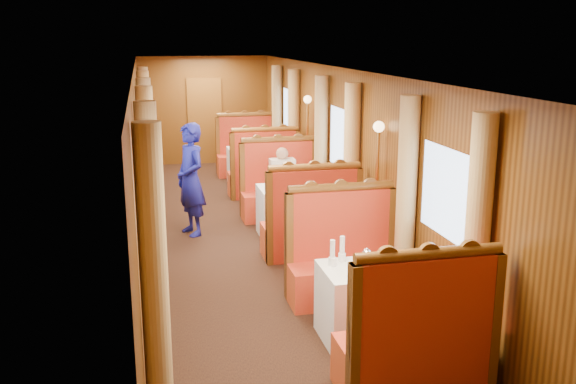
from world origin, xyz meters
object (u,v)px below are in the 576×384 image
object	(u,v)px
banquette_mid_aft	(280,192)
banquette_far_aft	(247,155)
fruit_plate	(409,267)
banquette_mid_fwd	(311,227)
teapot_left	(361,266)
table_mid	(294,211)
banquette_near_aft	(344,264)
teapot_right	(379,265)
banquette_near_fwd	(416,345)
teapot_back	(367,259)
rose_vase_far	(254,139)
passenger	(283,176)
steward	(191,180)
banquette_far_fwd	(264,174)
tea_tray	(372,270)
rose_vase_mid	(293,176)
table_far	(255,166)
table_near	(374,303)

from	to	relation	value
banquette_mid_aft	banquette_far_aft	xyz separation A→B (m)	(0.00, 3.50, 0.00)
banquette_mid_aft	fruit_plate	world-z (taller)	banquette_mid_aft
banquette_mid_aft	banquette_far_aft	bearing A→B (deg)	90.00
banquette_mid_fwd	teapot_left	xyz separation A→B (m)	(-0.19, -2.59, 0.39)
table_mid	banquette_near_aft	bearing A→B (deg)	-90.00
banquette_mid_aft	teapot_right	bearing A→B (deg)	-90.06
banquette_near_fwd	teapot_back	distance (m)	1.17
banquette_mid_fwd	teapot_back	distance (m)	2.43
banquette_mid_aft	teapot_left	size ratio (longest dim) A/B	8.50
rose_vase_far	passenger	bearing A→B (deg)	-89.86
rose_vase_far	steward	size ratio (longest dim) A/B	0.21
banquette_near_aft	teapot_left	bearing A→B (deg)	-99.68
banquette_mid_fwd	fruit_plate	bearing A→B (deg)	-83.30
banquette_far_fwd	banquette_near_fwd	bearing A→B (deg)	-90.00
tea_tray	teapot_right	xyz separation A→B (m)	(0.06, -0.02, 0.05)
banquette_far_aft	banquette_far_fwd	bearing A→B (deg)	-90.00
banquette_near_aft	steward	xyz separation A→B (m)	(-1.50, 2.88, 0.43)
fruit_plate	rose_vase_far	bearing A→B (deg)	92.51
banquette_near_aft	teapot_back	bearing A→B (deg)	-93.87
table_mid	rose_vase_mid	xyz separation A→B (m)	(-0.02, -0.02, 0.55)
banquette_far_fwd	fruit_plate	xyz separation A→B (m)	(0.30, -6.10, 0.35)
rose_vase_far	steward	world-z (taller)	steward
teapot_right	rose_vase_far	bearing A→B (deg)	82.69
banquette_mid_aft	steward	size ratio (longest dim) A/B	0.78
banquette_far_fwd	fruit_plate	size ratio (longest dim) A/B	5.80
banquette_far_fwd	teapot_back	bearing A→B (deg)	-90.61
banquette_mid_fwd	banquette_near_aft	bearing A→B (deg)	-90.00
table_far	steward	distance (m)	3.48
passenger	rose_vase_far	bearing A→B (deg)	90.14
table_near	banquette_far_aft	size ratio (longest dim) A/B	0.78
table_mid	rose_vase_mid	world-z (taller)	rose_vase_mid
banquette_mid_fwd	table_far	xyz separation A→B (m)	(0.00, 4.51, -0.05)
table_near	banquette_near_fwd	size ratio (longest dim) A/B	0.78
banquette_mid_fwd	passenger	world-z (taller)	banquette_mid_fwd
banquette_mid_aft	steward	world-z (taller)	steward
banquette_near_fwd	banquette_far_aft	bearing A→B (deg)	90.00
banquette_near_aft	rose_vase_far	bearing A→B (deg)	90.06
banquette_mid_fwd	banquette_far_aft	bearing A→B (deg)	90.00
table_mid	banquette_mid_aft	xyz separation A→B (m)	(0.00, 1.01, 0.05)
banquette_mid_aft	tea_tray	size ratio (longest dim) A/B	3.94
teapot_left	passenger	distance (m)	4.42
banquette_mid_aft	banquette_far_fwd	xyz separation A→B (m)	(0.00, 1.47, 0.00)
table_mid	teapot_right	xyz separation A→B (m)	(-0.00, -3.60, 0.43)
table_near	table_mid	size ratio (longest dim) A/B	1.00
rose_vase_mid	steward	xyz separation A→B (m)	(-1.48, 0.42, -0.07)
table_mid	passenger	world-z (taller)	passenger
rose_vase_mid	passenger	world-z (taller)	passenger
banquette_mid_fwd	teapot_left	distance (m)	2.62
banquette_far_aft	rose_vase_far	world-z (taller)	banquette_far_aft
tea_tray	passenger	xyz separation A→B (m)	(0.06, 4.38, -0.02)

